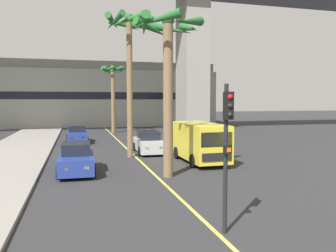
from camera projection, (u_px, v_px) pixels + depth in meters
name	position (u px, v px, depth m)	size (l,w,h in m)	color
lane_stripe_center	(132.00, 153.00, 24.37)	(0.14, 56.00, 0.01)	#DBCC4C
pier_building_backdrop	(102.00, 95.00, 50.96)	(33.32, 8.04, 9.25)	#ADB2A8
car_queue_front	(149.00, 143.00, 24.43)	(1.94, 4.15, 1.56)	#B7BABF
car_queue_second	(77.00, 135.00, 30.43)	(1.92, 4.14, 1.56)	navy
car_queue_third	(76.00, 159.00, 17.65)	(1.89, 4.13, 1.56)	navy
delivery_van	(200.00, 141.00, 20.68)	(2.19, 5.26, 2.36)	yellow
traffic_light_median_near	(227.00, 138.00, 9.38)	(0.24, 0.37, 4.20)	black
palm_tree_near_median	(113.00, 80.00, 39.44)	(2.84, 2.86, 7.84)	brown
palm_tree_mid_median	(129.00, 42.00, 22.16)	(3.32, 3.39, 9.36)	brown
palm_tree_far_median	(168.00, 54.00, 16.37)	(3.43, 3.47, 7.85)	brown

